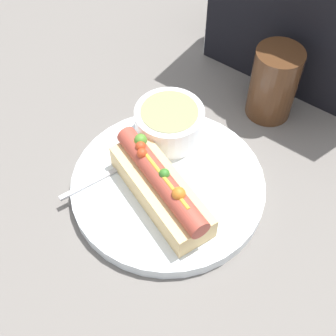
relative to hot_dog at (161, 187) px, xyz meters
name	(u,v)px	position (x,y,z in m)	size (l,w,h in m)	color
ground_plane	(168,190)	(-0.01, 0.03, -0.05)	(4.00, 4.00, 0.00)	slate
dinner_plate	(168,186)	(-0.01, 0.03, -0.04)	(0.27, 0.27, 0.02)	white
hot_dog	(161,187)	(0.00, 0.00, 0.00)	(0.19, 0.12, 0.07)	#E5C17F
soup_bowl	(169,122)	(-0.06, 0.10, 0.00)	(0.10, 0.10, 0.05)	white
spoon	(145,155)	(-0.06, 0.04, -0.02)	(0.08, 0.17, 0.01)	#B7B7BC
drinking_glass	(274,83)	(0.03, 0.25, 0.01)	(0.07, 0.07, 0.12)	#4C2D19
salt_shaker	(213,36)	(-0.12, 0.32, -0.01)	(0.03, 0.03, 0.07)	silver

